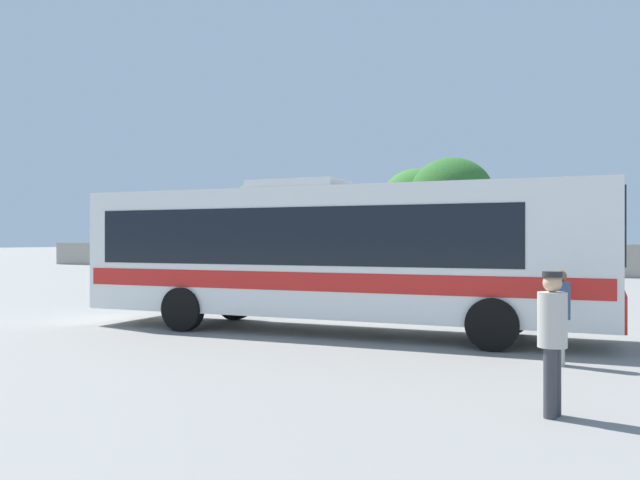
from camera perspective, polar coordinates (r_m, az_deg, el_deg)
name	(u,v)px	position (r m, az deg, el deg)	size (l,w,h in m)	color
ground_plane	(439,297)	(25.53, 10.19, -4.85)	(300.00, 300.00, 0.00)	gray
perimeter_wall	(524,260)	(42.05, 17.10, -1.63)	(80.00, 0.30, 1.89)	#9E998C
coach_bus_white_red	(329,250)	(15.63, 0.75, -0.90)	(12.53, 3.48, 3.59)	white
attendant_by_bus_door	(560,311)	(12.25, 19.89, -5.78)	(0.36, 0.36, 1.65)	#B7B2A8
passenger_waiting_on_apron	(552,334)	(8.70, 19.29, -7.61)	(0.41, 0.41, 1.78)	#38383D
vendor_umbrella_near_gate_blue	(144,254)	(27.09, -14.87, -1.17)	(2.58, 2.58, 1.98)	gray
parked_car_leftmost_grey	(339,262)	(41.35, 1.61, -1.92)	(4.40, 2.14, 1.42)	slate
parked_car_second_red	(427,264)	(38.60, 9.17, -2.04)	(4.61, 2.25, 1.46)	red
parked_car_third_silver	(556,266)	(37.15, 19.59, -2.07)	(4.59, 2.26, 1.53)	#B7BABF
roadside_tree_left	(260,206)	(52.95, -5.16, 2.95)	(4.59, 4.59, 6.82)	brown
roadside_tree_midleft	(417,198)	(50.63, 8.31, 3.55)	(5.22, 5.22, 7.50)	brown
roadside_tree_midright	(451,192)	(48.16, 11.20, 4.02)	(5.78, 5.78, 7.98)	brown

